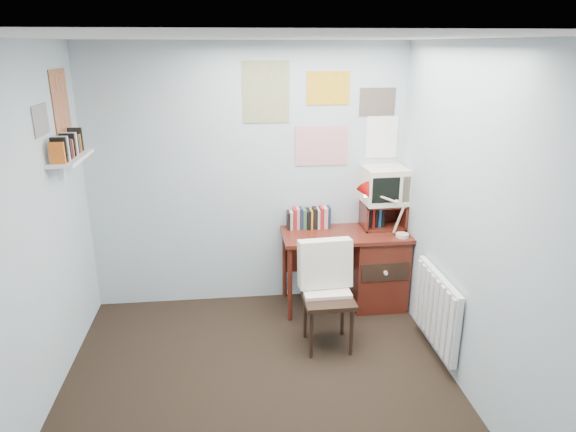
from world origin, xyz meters
name	(u,v)px	position (x,y,z in m)	size (l,w,h in m)	color
ground	(263,411)	(0.00, 0.00, 0.00)	(3.50, 3.50, 0.00)	black
back_wall	(248,178)	(0.00, 1.75, 1.25)	(3.00, 0.02, 2.50)	#A3B1BA
left_wall	(9,258)	(-1.50, 0.00, 1.25)	(0.02, 3.50, 2.50)	#A3B1BA
right_wall	(486,237)	(1.50, 0.00, 1.25)	(0.02, 3.50, 2.50)	#A3B1BA
ceiling	(256,37)	(0.00, 0.00, 2.50)	(3.00, 3.50, 0.02)	white
desk	(371,266)	(1.17, 1.48, 0.41)	(1.20, 0.55, 0.76)	#531C13
desk_chair	(328,300)	(0.61, 0.77, 0.44)	(0.45, 0.43, 0.88)	black
desk_lamp	(404,215)	(1.40, 1.31, 0.98)	(0.31, 0.26, 0.44)	#BA100C
tv_riser	(383,215)	(1.29, 1.59, 0.89)	(0.40, 0.30, 0.25)	#531C13
crt_tv	(384,183)	(1.29, 1.61, 1.20)	(0.40, 0.37, 0.38)	beige
book_row	(318,217)	(0.66, 1.66, 0.87)	(0.60, 0.14, 0.22)	#531C13
radiator	(437,309)	(1.46, 0.55, 0.42)	(0.09, 0.80, 0.60)	white
wall_shelf	(71,158)	(-1.40, 1.10, 1.62)	(0.20, 0.62, 0.24)	white
posters_back	(322,114)	(0.70, 1.74, 1.85)	(1.20, 0.01, 0.90)	white
posters_left	(51,109)	(-1.49, 1.10, 2.00)	(0.01, 0.70, 0.60)	white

